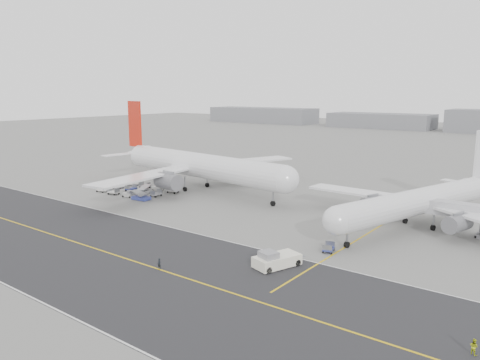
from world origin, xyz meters
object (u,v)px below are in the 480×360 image
Objects in this scene: airliner_a at (197,165)px; ground_crew_b at (474,347)px; pushback_tug at (276,260)px; airliner_b at (420,201)px; jet_bridge at (445,210)px; ground_crew_a at (159,264)px.

ground_crew_b is (73.07, -41.22, -5.57)m from airliner_a.
airliner_b is at bearing 92.03° from pushback_tug.
pushback_tug is 28.50m from ground_crew_b.
pushback_tug is at bearing 8.21° from ground_crew_b.
jet_bridge reaches higher than ground_crew_a.
airliner_a is 55.76m from airliner_b.
airliner_a is at bearing -5.47° from ground_crew_b.
airliner_a reaches higher than ground_crew_b.
ground_crew_a is (32.96, -44.20, -5.57)m from airliner_a.
airliner_b is 5.33× the size of pushback_tug.
pushback_tug is 0.59× the size of jet_bridge.
pushback_tug is (-10.09, -32.95, -3.86)m from airliner_b.
ground_crew_a is (-27.30, -43.68, -3.25)m from jet_bridge.
jet_bridge is at bearing 60.02° from ground_crew_a.
airliner_a is at bearing 162.80° from pushback_tug.
airliner_a is 4.17× the size of jet_bridge.
jet_bridge is 42.79m from ground_crew_b.
ground_crew_b is at bearing 3.32° from pushback_tug.
airliner_b is 49.42m from ground_crew_a.
ground_crew_b is at bearing -50.47° from airliner_b.
airliner_b is at bearing 179.95° from jet_bridge.
ground_crew_b is (27.43, -7.73, -0.25)m from pushback_tug.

